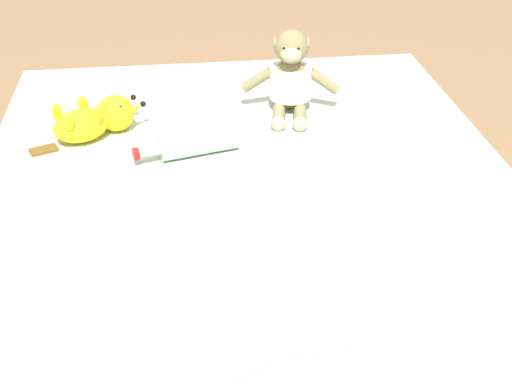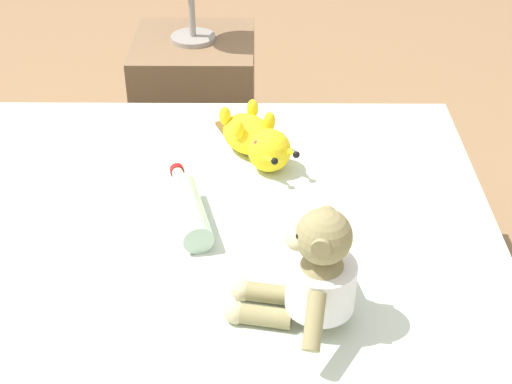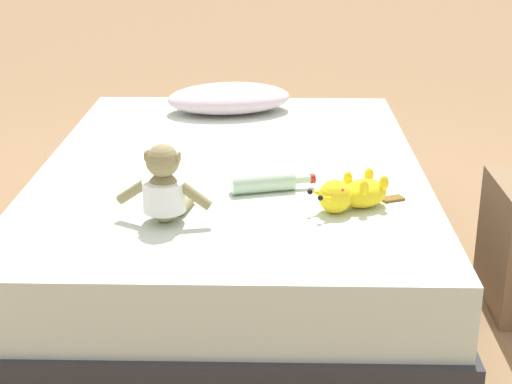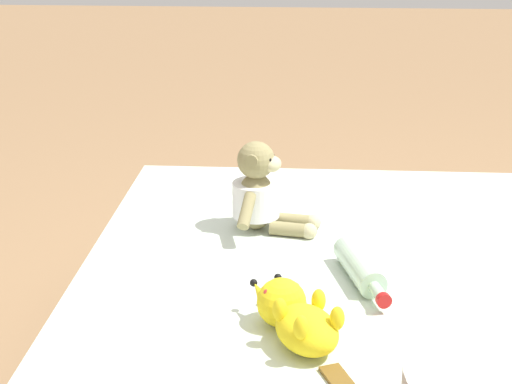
{
  "view_description": "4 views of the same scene",
  "coord_description": "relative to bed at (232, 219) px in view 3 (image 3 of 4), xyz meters",
  "views": [
    {
      "loc": [
        0.16,
        1.32,
        1.29
      ],
      "look_at": [
        0.0,
        0.0,
        0.47
      ],
      "focal_mm": 49.36,
      "sensor_mm": 36.0,
      "label": 1
    },
    {
      "loc": [
        -1.13,
        -0.43,
        1.36
      ],
      "look_at": [
        0.08,
        -0.43,
        0.53
      ],
      "focal_mm": 52.26,
      "sensor_mm": 36.0,
      "label": 2
    },
    {
      "loc": [
        0.15,
        -2.66,
        1.32
      ],
      "look_at": [
        0.1,
        -0.45,
        0.49
      ],
      "focal_mm": 56.14,
      "sensor_mm": 36.0,
      "label": 3
    },
    {
      "loc": [
        1.73,
        -0.41,
        1.23
      ],
      "look_at": [
        -0.17,
        -0.54,
        0.52
      ],
      "focal_mm": 55.57,
      "sensor_mm": 36.0,
      "label": 4
    }
  ],
  "objects": [
    {
      "name": "ground_plane",
      "position": [
        0.0,
        0.0,
        -0.21
      ],
      "size": [
        16.0,
        16.0,
        0.0
      ],
      "primitive_type": "plane",
      "color": "#93704C"
    },
    {
      "name": "bed",
      "position": [
        0.0,
        0.0,
        0.0
      ],
      "size": [
        1.35,
        1.92,
        0.42
      ],
      "color": "#2D2D33",
      "rests_on": "ground_plane"
    },
    {
      "name": "pillow",
      "position": [
        -0.05,
        0.69,
        0.28
      ],
      "size": [
        0.58,
        0.43,
        0.12
      ],
      "color": "silver",
      "rests_on": "bed"
    },
    {
      "name": "plush_monkey",
      "position": [
        -0.16,
        -0.53,
        0.31
      ],
      "size": [
        0.29,
        0.24,
        0.24
      ],
      "color": "#8E8456",
      "rests_on": "bed"
    },
    {
      "name": "glass_bottle",
      "position": [
        0.12,
        -0.29,
        0.25
      ],
      "size": [
        0.27,
        0.11,
        0.06
      ],
      "color": "#B2D1B7",
      "rests_on": "bed"
    },
    {
      "name": "plush_yellow_creature",
      "position": [
        0.38,
        -0.43,
        0.26
      ],
      "size": [
        0.31,
        0.21,
        0.1
      ],
      "color": "yellow",
      "rests_on": "bed"
    }
  ]
}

